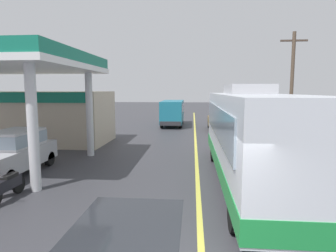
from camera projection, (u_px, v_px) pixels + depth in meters
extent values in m
plane|color=#38383D|center=(195.00, 130.00, 25.02)|extent=(120.00, 120.00, 0.00)
cube|color=#D8CC4C|center=(195.00, 140.00, 20.08)|extent=(0.16, 50.00, 0.01)
cube|color=#26282D|center=(120.00, 240.00, 6.64)|extent=(2.80, 5.22, 0.01)
cube|color=silver|center=(251.00, 133.00, 10.61)|extent=(2.50, 11.00, 2.90)
cube|color=#1E8C3F|center=(250.00, 162.00, 10.74)|extent=(2.54, 11.04, 0.56)
cube|color=#8C9EAD|center=(313.00, 148.00, 5.16)|extent=(2.30, 0.10, 1.40)
cube|color=#8C9EAD|center=(217.00, 121.00, 10.66)|extent=(0.06, 9.35, 1.10)
cube|color=#8C9EAD|center=(287.00, 122.00, 10.44)|extent=(0.06, 9.35, 1.10)
cube|color=white|center=(315.00, 109.00, 5.09)|extent=(1.75, 0.08, 0.32)
cube|color=#B2B2B7|center=(248.00, 89.00, 11.40)|extent=(1.60, 2.80, 0.36)
cylinder|color=black|center=(236.00, 212.00, 7.01)|extent=(0.30, 1.00, 1.00)
cylinder|color=black|center=(329.00, 215.00, 6.83)|extent=(0.30, 1.00, 1.00)
cylinder|color=black|center=(214.00, 151.00, 14.13)|extent=(0.30, 1.00, 1.00)
cylinder|color=black|center=(260.00, 152.00, 13.95)|extent=(0.30, 1.00, 1.00)
cylinder|color=silver|center=(33.00, 125.00, 9.71)|extent=(0.36, 0.36, 4.60)
cylinder|color=silver|center=(89.00, 113.00, 15.05)|extent=(0.36, 0.36, 4.60)
cube|color=beige|center=(54.00, 117.00, 18.90)|extent=(7.00, 4.40, 3.40)
cube|color=#147259|center=(34.00, 98.00, 16.52)|extent=(6.30, 0.10, 0.60)
cube|color=#B2B2B7|center=(14.00, 157.00, 11.81)|extent=(1.70, 4.20, 0.80)
cube|color=#B2B2B7|center=(15.00, 139.00, 11.91)|extent=(1.50, 2.31, 0.70)
cube|color=#8C9EAD|center=(15.00, 139.00, 11.91)|extent=(1.53, 2.35, 0.49)
cylinder|color=black|center=(8.00, 178.00, 10.31)|extent=(0.20, 0.64, 0.64)
cylinder|color=black|center=(19.00, 158.00, 13.40)|extent=(0.20, 0.64, 0.64)
cylinder|color=black|center=(50.00, 159.00, 13.27)|extent=(0.20, 0.64, 0.64)
cube|color=teal|center=(173.00, 111.00, 28.34)|extent=(2.00, 6.00, 2.10)
cube|color=#8C9EAD|center=(173.00, 107.00, 28.29)|extent=(2.04, 5.10, 0.80)
cube|color=#2D2D33|center=(170.00, 124.00, 25.43)|extent=(1.90, 0.16, 0.36)
cylinder|color=black|center=(162.00, 124.00, 26.56)|extent=(0.22, 0.76, 0.76)
cylinder|color=black|center=(181.00, 124.00, 26.41)|extent=(0.22, 0.76, 0.76)
cylinder|color=black|center=(166.00, 120.00, 30.51)|extent=(0.22, 0.76, 0.76)
cylinder|color=black|center=(182.00, 120.00, 30.36)|extent=(0.22, 0.76, 0.76)
cylinder|color=black|center=(19.00, 184.00, 9.70)|extent=(0.10, 0.60, 0.60)
cube|color=black|center=(7.00, 184.00, 9.08)|extent=(0.20, 1.30, 0.36)
cube|color=black|center=(10.00, 176.00, 9.20)|extent=(0.24, 0.60, 0.12)
cube|color=olive|center=(219.00, 122.00, 25.04)|extent=(1.70, 4.20, 0.80)
cube|color=olive|center=(219.00, 113.00, 25.15)|extent=(1.50, 2.31, 0.70)
cube|color=#8C9EAD|center=(219.00, 113.00, 25.15)|extent=(1.53, 2.35, 0.49)
cylinder|color=black|center=(211.00, 129.00, 23.67)|extent=(0.20, 0.64, 0.64)
cylinder|color=black|center=(229.00, 129.00, 23.54)|extent=(0.20, 0.64, 0.64)
cylinder|color=black|center=(209.00, 124.00, 26.64)|extent=(0.20, 0.64, 0.64)
cylinder|color=black|center=(225.00, 125.00, 26.51)|extent=(0.20, 0.64, 0.64)
cylinder|color=brown|center=(292.00, 87.00, 19.87)|extent=(0.24, 0.24, 7.43)
cube|color=#4C3D33|center=(294.00, 41.00, 19.49)|extent=(1.80, 0.12, 0.12)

